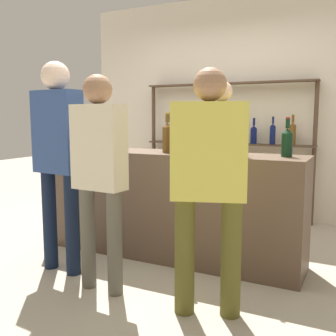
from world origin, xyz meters
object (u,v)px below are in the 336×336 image
object	(u,v)px
counter_bottle_0	(173,137)
customer_left	(58,149)
counter_bottle_1	(241,140)
counter_bottle_2	(287,142)
counter_bottle_3	(167,137)
customer_center	(99,166)
server_behind_counter	(221,147)
customer_right	(209,176)
wine_glass	(203,139)
ice_bucket	(100,139)
counter_bottle_4	(171,136)

from	to	relation	value
counter_bottle_0	customer_left	bearing A→B (deg)	-139.35
counter_bottle_1	counter_bottle_2	size ratio (longest dim) A/B	1.12
counter_bottle_3	customer_center	size ratio (longest dim) A/B	0.22
counter_bottle_2	server_behind_counter	bearing A→B (deg)	135.14
counter_bottle_2	customer_left	world-z (taller)	customer_left
counter_bottle_0	counter_bottle_1	world-z (taller)	counter_bottle_0
customer_left	customer_center	world-z (taller)	customer_left
counter_bottle_0	customer_right	xyz separation A→B (m)	(0.62, -0.76, -0.19)
counter_bottle_3	customer_right	size ratio (longest dim) A/B	0.22
customer_left	customer_center	size ratio (longest dim) A/B	1.09
wine_glass	customer_left	xyz separation A→B (m)	(-0.91, -0.86, -0.06)
wine_glass	ice_bucket	distance (m)	1.03
server_behind_counter	counter_bottle_1	bearing A→B (deg)	27.44
counter_bottle_3	wine_glass	xyz separation A→B (m)	(0.27, 0.17, -0.03)
counter_bottle_1	wine_glass	distance (m)	0.48
counter_bottle_2	counter_bottle_0	bearing A→B (deg)	-171.02
counter_bottle_4	server_behind_counter	world-z (taller)	server_behind_counter
server_behind_counter	customer_center	world-z (taller)	server_behind_counter
counter_bottle_3	counter_bottle_4	bearing A→B (deg)	103.17
counter_bottle_1	server_behind_counter	xyz separation A→B (m)	(-0.50, 0.97, -0.14)
customer_left	customer_right	world-z (taller)	customer_left
ice_bucket	counter_bottle_0	bearing A→B (deg)	-4.86
counter_bottle_1	counter_bottle_3	xyz separation A→B (m)	(-0.69, 0.06, 0.00)
wine_glass	customer_right	world-z (taller)	customer_right
counter_bottle_1	counter_bottle_3	size ratio (longest dim) A/B	0.99
counter_bottle_2	counter_bottle_4	size ratio (longest dim) A/B	0.87
wine_glass	counter_bottle_4	bearing A→B (deg)	-176.08
counter_bottle_1	customer_right	distance (m)	0.79
wine_glass	server_behind_counter	xyz separation A→B (m)	(-0.08, 0.74, -0.12)
customer_right	counter_bottle_2	bearing A→B (deg)	-37.73
counter_bottle_2	customer_right	size ratio (longest dim) A/B	0.20
wine_glass	customer_right	bearing A→B (deg)	-66.35
counter_bottle_0	counter_bottle_1	distance (m)	0.60
counter_bottle_2	ice_bucket	size ratio (longest dim) A/B	1.32
counter_bottle_1	counter_bottle_3	distance (m)	0.69
customer_left	counter_bottle_3	bearing A→B (deg)	-37.16
counter_bottle_4	customer_left	world-z (taller)	customer_left
customer_left	counter_bottle_1	bearing A→B (deg)	-59.14
counter_bottle_0	ice_bucket	size ratio (longest dim) A/B	1.59
counter_bottle_0	customer_center	world-z (taller)	customer_center
counter_bottle_2	customer_center	xyz separation A→B (m)	(-1.14, -0.93, -0.15)
counter_bottle_0	customer_center	bearing A→B (deg)	-104.87
counter_bottle_4	counter_bottle_1	bearing A→B (deg)	-16.19
counter_bottle_0	counter_bottle_2	xyz separation A→B (m)	(0.93, 0.15, -0.02)
counter_bottle_0	customer_right	size ratio (longest dim) A/B	0.24
customer_right	customer_center	world-z (taller)	customer_right
counter_bottle_0	server_behind_counter	size ratio (longest dim) A/B	0.23
customer_right	counter_bottle_0	bearing A→B (deg)	20.29
counter_bottle_2	customer_left	xyz separation A→B (m)	(-1.66, -0.77, -0.07)
server_behind_counter	counter_bottle_4	bearing A→B (deg)	-16.33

